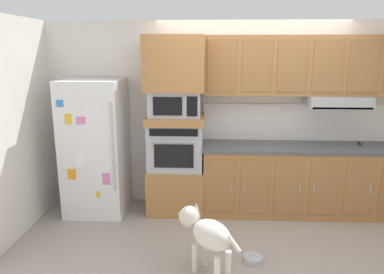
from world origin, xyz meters
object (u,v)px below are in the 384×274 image
Objects in this scene: dog at (206,232)px; built_in_oven at (176,145)px; refrigerator at (96,147)px; microwave at (175,103)px; dog_food_bowl at (253,259)px; screwdriver at (360,143)px.

built_in_oven is at bearing -28.35° from dog.
refrigerator is at bearing 2.65° from dog.
built_in_oven is 1.56m from dog.
dog is at bearing -73.74° from microwave.
microwave is at bearing 126.19° from dog_food_bowl.
microwave is 3.22× the size of dog_food_bowl.
refrigerator is 2.43m from dog_food_bowl.
refrigerator is at bearing -177.26° from screwdriver.
screwdriver is 2.20m from dog_food_bowl.
microwave is 2.47m from screwdriver.
dog_food_bowl is (0.90, -1.23, -1.43)m from microwave.
screwdriver is (2.41, 0.10, -0.53)m from microwave.
built_in_oven is 2.41m from screwdriver.
refrigerator reaches higher than dog.
refrigerator is at bearing -176.32° from microwave.
refrigerator reaches higher than screwdriver.
screwdriver is at bearing 41.39° from dog_food_bowl.
built_in_oven is 1.76m from dog_food_bowl.
built_in_oven is at bearing 3.68° from refrigerator.
microwave is (1.05, 0.07, 0.58)m from refrigerator.
built_in_oven reaches higher than dog.
built_in_oven is at bearing -177.67° from screwdriver.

